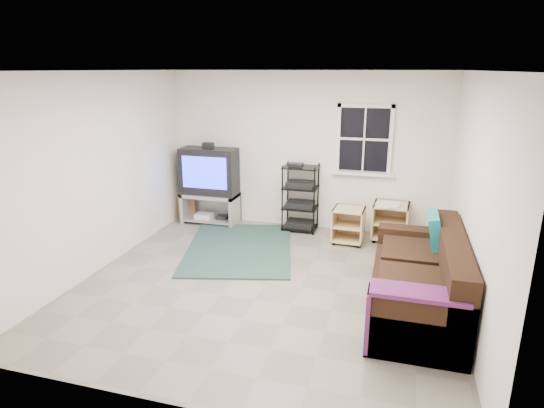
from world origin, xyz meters
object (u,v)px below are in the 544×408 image
(side_table_right, at_px, (390,219))
(sofa, at_px, (420,282))
(tv_unit, at_px, (210,179))
(av_rack, at_px, (300,202))
(side_table_left, at_px, (349,224))

(side_table_right, distance_m, sofa, 2.25)
(tv_unit, xyz_separation_m, av_rack, (1.60, 0.04, -0.29))
(av_rack, bearing_deg, side_table_left, -20.14)
(side_table_left, relative_size, sofa, 0.26)
(tv_unit, relative_size, side_table_left, 2.58)
(tv_unit, relative_size, side_table_right, 2.30)
(side_table_left, bearing_deg, sofa, -62.44)
(tv_unit, bearing_deg, side_table_left, -6.35)
(sofa, bearing_deg, side_table_left, 117.56)
(tv_unit, bearing_deg, av_rack, 1.38)
(side_table_left, xyz_separation_m, sofa, (1.01, -1.94, 0.05))
(tv_unit, xyz_separation_m, side_table_right, (3.07, 0.00, -0.44))
(av_rack, relative_size, side_table_right, 1.83)
(tv_unit, relative_size, sofa, 0.66)
(av_rack, distance_m, side_table_right, 1.47)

